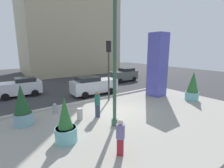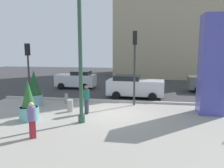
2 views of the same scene
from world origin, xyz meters
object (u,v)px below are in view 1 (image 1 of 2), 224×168
(potted_plant_near_right, at_px, (193,87))
(car_passing_lane, at_px, (124,75))
(potted_plant_near_left, at_px, (66,124))
(pedestrian_by_curb, at_px, (120,136))
(lamp_post, at_px, (115,66))
(car_far_lane, at_px, (20,87))
(car_curb_east, at_px, (94,85))
(art_pillar_blue, at_px, (157,65))
(fire_hydrant, at_px, (55,108))
(concrete_bollard, at_px, (80,114))
(pedestrian_on_sidewalk, at_px, (97,103))
(potted_plant_mid_plaza, at_px, (22,107))
(traffic_light_far_side, at_px, (109,61))

(potted_plant_near_right, relative_size, car_passing_lane, 0.63)
(potted_plant_near_left, xyz_separation_m, pedestrian_by_curb, (1.46, -2.34, -0.02))
(lamp_post, height_order, car_far_lane, lamp_post)
(car_curb_east, bearing_deg, car_passing_lane, 27.58)
(pedestrian_by_curb, bearing_deg, potted_plant_near_right, 13.91)
(art_pillar_blue, relative_size, car_far_lane, 1.51)
(fire_hydrant, bearing_deg, concrete_bollard, -63.63)
(potted_plant_near_right, xyz_separation_m, pedestrian_on_sidewalk, (-8.60, 1.59, -0.18))
(potted_plant_near_right, bearing_deg, car_passing_lane, 86.30)
(fire_hydrant, bearing_deg, pedestrian_by_curb, -82.79)
(car_curb_east, bearing_deg, fire_hydrant, -149.00)
(concrete_bollard, distance_m, pedestrian_by_curb, 4.36)
(car_curb_east, relative_size, pedestrian_by_curb, 2.81)
(potted_plant_mid_plaza, bearing_deg, pedestrian_on_sidewalk, -20.27)
(art_pillar_blue, xyz_separation_m, potted_plant_mid_plaza, (-11.43, 0.26, -1.82))
(fire_hydrant, relative_size, car_far_lane, 0.19)
(potted_plant_near_left, bearing_deg, art_pillar_blue, 16.45)
(lamp_post, xyz_separation_m, potted_plant_near_left, (-2.94, -0.07, -2.57))
(traffic_light_far_side, bearing_deg, car_curb_east, 93.02)
(fire_hydrant, height_order, concrete_bollard, same)
(concrete_bollard, distance_m, car_far_lane, 8.59)
(car_far_lane, bearing_deg, car_passing_lane, -0.10)
(potted_plant_mid_plaza, xyz_separation_m, traffic_light_far_side, (6.81, 1.06, 2.27))
(fire_hydrant, xyz_separation_m, car_far_lane, (-1.31, 6.32, 0.51))
(traffic_light_far_side, relative_size, pedestrian_on_sidewalk, 2.91)
(potted_plant_near_right, bearing_deg, art_pillar_blue, 114.55)
(lamp_post, xyz_separation_m, concrete_bollard, (-1.31, 1.92, -3.10))
(potted_plant_near_left, xyz_separation_m, potted_plant_mid_plaza, (-1.37, 3.23, 0.20))
(fire_hydrant, bearing_deg, traffic_light_far_side, 4.26)
(traffic_light_far_side, bearing_deg, concrete_bollard, -148.77)
(lamp_post, bearing_deg, traffic_light_far_side, 59.42)
(potted_plant_mid_plaza, height_order, potted_plant_near_right, potted_plant_near_right)
(potted_plant_near_right, xyz_separation_m, traffic_light_far_side, (-5.92, 4.18, 2.22))
(fire_hydrant, xyz_separation_m, pedestrian_on_sidewalk, (2.10, -2.24, 0.60))
(potted_plant_near_right, bearing_deg, pedestrian_on_sidewalk, 169.51)
(lamp_post, relative_size, traffic_light_far_side, 1.41)
(art_pillar_blue, distance_m, potted_plant_mid_plaza, 11.57)
(fire_hydrant, xyz_separation_m, traffic_light_far_side, (4.78, 0.36, 3.00))
(art_pillar_blue, bearing_deg, fire_hydrant, 174.10)
(art_pillar_blue, bearing_deg, potted_plant_near_left, -163.55)
(lamp_post, relative_size, potted_plant_near_left, 3.18)
(art_pillar_blue, relative_size, pedestrian_by_curb, 3.63)
(potted_plant_mid_plaza, bearing_deg, traffic_light_far_side, 8.88)
(car_far_lane, bearing_deg, traffic_light_far_side, -44.42)
(potted_plant_near_right, relative_size, pedestrian_by_curb, 1.55)
(pedestrian_on_sidewalk, bearing_deg, fire_hydrant, 133.26)
(art_pillar_blue, relative_size, potted_plant_near_left, 2.61)
(fire_hydrant, distance_m, traffic_light_far_side, 5.65)
(fire_hydrant, bearing_deg, pedestrian_on_sidewalk, -46.74)
(potted_plant_near_right, distance_m, pedestrian_by_curb, 10.21)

